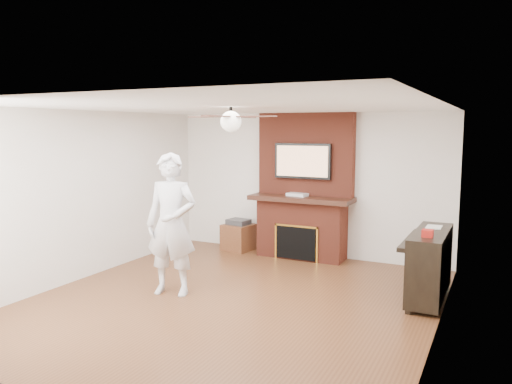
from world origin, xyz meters
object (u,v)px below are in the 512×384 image
at_px(piano, 429,263).
at_px(person, 171,224).
at_px(fireplace, 303,200).
at_px(side_table, 238,236).

bearing_deg(piano, person, -157.38).
relative_size(fireplace, person, 1.30).
bearing_deg(fireplace, person, -108.43).
distance_m(fireplace, piano, 2.69).
distance_m(person, side_table, 2.68).
xyz_separation_m(person, piano, (3.15, 1.29, -0.47)).
bearing_deg(person, fireplace, 58.44).
distance_m(fireplace, person, 2.77).
bearing_deg(piano, side_table, 160.46).
distance_m(fireplace, side_table, 1.44).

